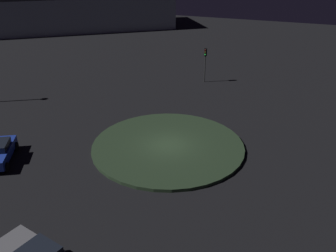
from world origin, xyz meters
TOP-DOWN VIEW (x-y plane):
  - ground_plane at (0.00, 0.00)m, footprint 120.87×120.87m
  - roundabout_island at (0.00, 0.00)m, footprint 12.37×12.37m
  - traffic_light_west at (-16.56, -1.44)m, footprint 0.37×0.32m
  - store_building at (-39.03, -34.28)m, footprint 33.30×38.77m

SIDE VIEW (x-z plane):
  - ground_plane at x=0.00m, z-range 0.00..0.00m
  - roundabout_island at x=0.00m, z-range 0.00..0.26m
  - traffic_light_west at x=-16.56m, z-range 0.87..4.99m
  - store_building at x=-39.03m, z-range 0.00..6.96m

